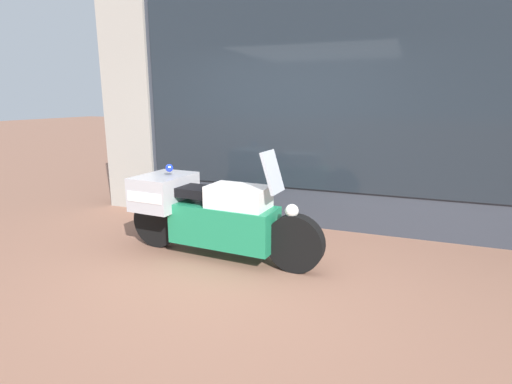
# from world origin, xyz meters

# --- Properties ---
(ground_plane) EXTENTS (60.00, 60.00, 0.00)m
(ground_plane) POSITION_xyz_m (0.00, 0.00, 0.00)
(ground_plane) COLOR #8E604C
(shop_building) EXTENTS (6.20, 0.55, 3.58)m
(shop_building) POSITION_xyz_m (-0.40, 2.00, 1.80)
(shop_building) COLOR #333842
(shop_building) RESTS_ON ground
(window_display) EXTENTS (4.89, 0.30, 2.06)m
(window_display) POSITION_xyz_m (0.35, 2.03, 0.49)
(window_display) COLOR slate
(window_display) RESTS_ON ground
(paramedic_motorcycle) EXTENTS (2.37, 0.76, 1.24)m
(paramedic_motorcycle) POSITION_xyz_m (-0.57, 0.39, 0.52)
(paramedic_motorcycle) COLOR black
(paramedic_motorcycle) RESTS_ON ground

